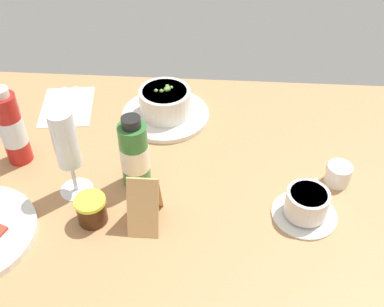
{
  "coord_description": "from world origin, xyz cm",
  "views": [
    {
      "loc": [
        -5.73,
        63.29,
        66.42
      ],
      "look_at": [
        -0.96,
        -4.75,
        6.31
      ],
      "focal_mm": 43.08,
      "sensor_mm": 36.0,
      "label": 1
    }
  ],
  "objects_px": {
    "creamer_jug": "(338,174)",
    "sauce_bottle_green": "(135,155)",
    "wine_glass": "(66,144)",
    "coffee_cup": "(306,205)",
    "sauce_bottle_red": "(12,129)",
    "cutlery_setting": "(66,107)",
    "porridge_bowl": "(165,105)",
    "menu_card": "(144,200)",
    "jam_jar": "(91,210)"
  },
  "relations": [
    {
      "from": "coffee_cup",
      "to": "menu_card",
      "type": "distance_m",
      "value": 0.3
    },
    {
      "from": "cutlery_setting",
      "to": "coffee_cup",
      "type": "relative_size",
      "value": 1.43
    },
    {
      "from": "wine_glass",
      "to": "sauce_bottle_green",
      "type": "distance_m",
      "value": 0.13
    },
    {
      "from": "creamer_jug",
      "to": "jam_jar",
      "type": "bearing_deg",
      "value": 15.94
    },
    {
      "from": "menu_card",
      "to": "jam_jar",
      "type": "bearing_deg",
      "value": 3.0
    },
    {
      "from": "sauce_bottle_green",
      "to": "menu_card",
      "type": "height_order",
      "value": "sauce_bottle_green"
    },
    {
      "from": "creamer_jug",
      "to": "menu_card",
      "type": "height_order",
      "value": "menu_card"
    },
    {
      "from": "porridge_bowl",
      "to": "sauce_bottle_red",
      "type": "distance_m",
      "value": 0.34
    },
    {
      "from": "porridge_bowl",
      "to": "wine_glass",
      "type": "distance_m",
      "value": 0.31
    },
    {
      "from": "creamer_jug",
      "to": "jam_jar",
      "type": "xyz_separation_m",
      "value": [
        0.47,
        0.13,
        0.01
      ]
    },
    {
      "from": "sauce_bottle_green",
      "to": "sauce_bottle_red",
      "type": "bearing_deg",
      "value": -11.23
    },
    {
      "from": "porridge_bowl",
      "to": "cutlery_setting",
      "type": "bearing_deg",
      "value": -4.38
    },
    {
      "from": "wine_glass",
      "to": "menu_card",
      "type": "height_order",
      "value": "wine_glass"
    },
    {
      "from": "menu_card",
      "to": "cutlery_setting",
      "type": "bearing_deg",
      "value": -54.07
    },
    {
      "from": "porridge_bowl",
      "to": "wine_glass",
      "type": "relative_size",
      "value": 1.09
    },
    {
      "from": "wine_glass",
      "to": "sauce_bottle_green",
      "type": "xyz_separation_m",
      "value": [
        -0.12,
        -0.03,
        -0.05
      ]
    },
    {
      "from": "wine_glass",
      "to": "menu_card",
      "type": "distance_m",
      "value": 0.18
    },
    {
      "from": "coffee_cup",
      "to": "creamer_jug",
      "type": "bearing_deg",
      "value": -128.35
    },
    {
      "from": "creamer_jug",
      "to": "jam_jar",
      "type": "height_order",
      "value": "jam_jar"
    },
    {
      "from": "coffee_cup",
      "to": "wine_glass",
      "type": "relative_size",
      "value": 0.66
    },
    {
      "from": "sauce_bottle_green",
      "to": "coffee_cup",
      "type": "bearing_deg",
      "value": 168.65
    },
    {
      "from": "creamer_jug",
      "to": "porridge_bowl",
      "type": "bearing_deg",
      "value": -27.74
    },
    {
      "from": "creamer_jug",
      "to": "sauce_bottle_red",
      "type": "distance_m",
      "value": 0.67
    },
    {
      "from": "cutlery_setting",
      "to": "sauce_bottle_red",
      "type": "distance_m",
      "value": 0.21
    },
    {
      "from": "coffee_cup",
      "to": "creamer_jug",
      "type": "height_order",
      "value": "coffee_cup"
    },
    {
      "from": "porridge_bowl",
      "to": "cutlery_setting",
      "type": "height_order",
      "value": "porridge_bowl"
    },
    {
      "from": "porridge_bowl",
      "to": "creamer_jug",
      "type": "height_order",
      "value": "porridge_bowl"
    },
    {
      "from": "wine_glass",
      "to": "sauce_bottle_green",
      "type": "relative_size",
      "value": 1.18
    },
    {
      "from": "jam_jar",
      "to": "sauce_bottle_red",
      "type": "distance_m",
      "value": 0.26
    },
    {
      "from": "creamer_jug",
      "to": "sauce_bottle_green",
      "type": "relative_size",
      "value": 0.37
    },
    {
      "from": "sauce_bottle_green",
      "to": "menu_card",
      "type": "relative_size",
      "value": 1.46
    },
    {
      "from": "menu_card",
      "to": "sauce_bottle_green",
      "type": "bearing_deg",
      "value": -72.02
    },
    {
      "from": "sauce_bottle_green",
      "to": "menu_card",
      "type": "xyz_separation_m",
      "value": [
        -0.03,
        0.1,
        -0.02
      ]
    },
    {
      "from": "porridge_bowl",
      "to": "sauce_bottle_green",
      "type": "height_order",
      "value": "sauce_bottle_green"
    },
    {
      "from": "creamer_jug",
      "to": "sauce_bottle_red",
      "type": "height_order",
      "value": "sauce_bottle_red"
    },
    {
      "from": "jam_jar",
      "to": "sauce_bottle_green",
      "type": "height_order",
      "value": "sauce_bottle_green"
    },
    {
      "from": "cutlery_setting",
      "to": "sauce_bottle_green",
      "type": "bearing_deg",
      "value": 131.74
    },
    {
      "from": "coffee_cup",
      "to": "sauce_bottle_green",
      "type": "relative_size",
      "value": 0.78
    },
    {
      "from": "cutlery_setting",
      "to": "porridge_bowl",
      "type": "bearing_deg",
      "value": 175.62
    },
    {
      "from": "creamer_jug",
      "to": "jam_jar",
      "type": "relative_size",
      "value": 1.05
    },
    {
      "from": "creamer_jug",
      "to": "sauce_bottle_red",
      "type": "xyz_separation_m",
      "value": [
        0.66,
        -0.02,
        0.06
      ]
    },
    {
      "from": "sauce_bottle_red",
      "to": "menu_card",
      "type": "relative_size",
      "value": 1.6
    },
    {
      "from": "cutlery_setting",
      "to": "sauce_bottle_red",
      "type": "relative_size",
      "value": 1.02
    },
    {
      "from": "coffee_cup",
      "to": "wine_glass",
      "type": "xyz_separation_m",
      "value": [
        0.45,
        -0.03,
        0.09
      ]
    },
    {
      "from": "jam_jar",
      "to": "sauce_bottle_green",
      "type": "xyz_separation_m",
      "value": [
        -0.07,
        -0.11,
        0.05
      ]
    },
    {
      "from": "cutlery_setting",
      "to": "creamer_jug",
      "type": "height_order",
      "value": "creamer_jug"
    },
    {
      "from": "sauce_bottle_red",
      "to": "menu_card",
      "type": "bearing_deg",
      "value": 152.46
    },
    {
      "from": "cutlery_setting",
      "to": "sauce_bottle_green",
      "type": "height_order",
      "value": "sauce_bottle_green"
    },
    {
      "from": "coffee_cup",
      "to": "wine_glass",
      "type": "bearing_deg",
      "value": -4.37
    },
    {
      "from": "cutlery_setting",
      "to": "coffee_cup",
      "type": "bearing_deg",
      "value": 150.54
    }
  ]
}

